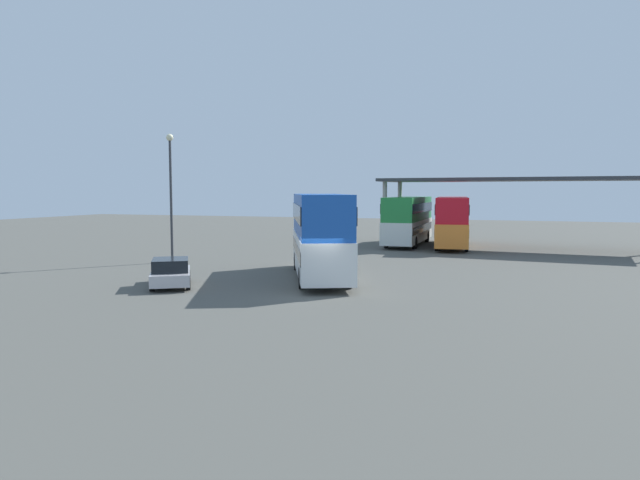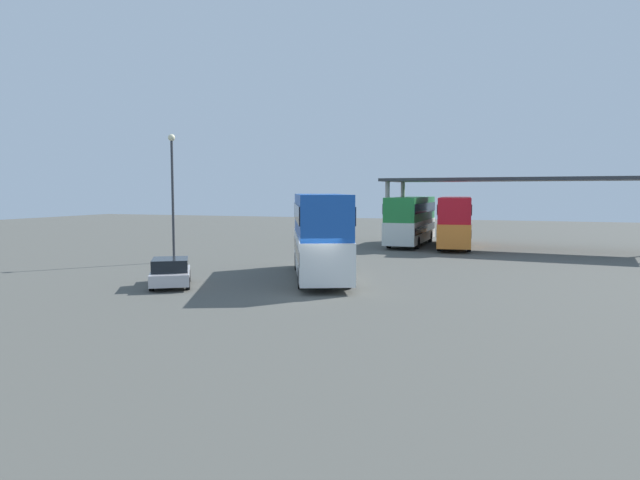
# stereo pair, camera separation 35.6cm
# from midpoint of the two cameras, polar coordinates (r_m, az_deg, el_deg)

# --- Properties ---
(ground_plane) EXTENTS (140.00, 140.00, 0.00)m
(ground_plane) POSITION_cam_midpoint_polar(r_m,az_deg,el_deg) (26.03, -0.59, -5.22)
(ground_plane) COLOR #51514A
(double_decker_main) EXTENTS (6.45, 10.58, 4.38)m
(double_decker_main) POSITION_cam_midpoint_polar(r_m,az_deg,el_deg) (30.16, -0.34, 0.75)
(double_decker_main) COLOR silver
(double_decker_main) RESTS_ON ground_plane
(parked_hatchback) EXTENTS (3.54, 4.20, 1.35)m
(parked_hatchback) POSITION_cam_midpoint_polar(r_m,az_deg,el_deg) (28.58, -14.79, -3.11)
(parked_hatchback) COLOR #B8B5B9
(parked_hatchback) RESTS_ON ground_plane
(double_decker_near_canopy) EXTENTS (2.60, 10.48, 4.03)m
(double_decker_near_canopy) POSITION_cam_midpoint_polar(r_m,az_deg,el_deg) (49.41, 8.44, 2.08)
(double_decker_near_canopy) COLOR silver
(double_decker_near_canopy) RESTS_ON ground_plane
(double_decker_mid_row) EXTENTS (3.60, 11.23, 4.04)m
(double_decker_mid_row) POSITION_cam_midpoint_polar(r_m,az_deg,el_deg) (48.27, 12.64, 1.96)
(double_decker_mid_row) COLOR orange
(double_decker_mid_row) RESTS_ON ground_plane
(depot_canopy) EXTENTS (22.53, 7.46, 5.57)m
(depot_canopy) POSITION_cam_midpoint_polar(r_m,az_deg,el_deg) (47.80, 19.03, 5.37)
(depot_canopy) COLOR #33353A
(depot_canopy) RESTS_ON ground_plane
(lamppost_tall) EXTENTS (0.44, 0.44, 8.12)m
(lamppost_tall) POSITION_cam_midpoint_polar(r_m,az_deg,el_deg) (38.12, -14.70, 5.49)
(lamppost_tall) COLOR #33353A
(lamppost_tall) RESTS_ON ground_plane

